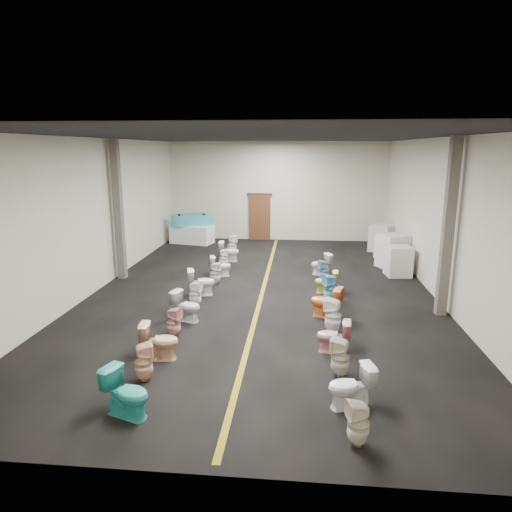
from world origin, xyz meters
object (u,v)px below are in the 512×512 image
object	(u,v)px
appliance_crate_d	(380,238)
toilet_left_10	(229,251)
toilet_left_5	(195,294)
toilet_right_3	(333,336)
toilet_right_4	(333,316)
toilet_left_0	(127,393)
toilet_left_8	(220,266)
display_table	(192,234)
toilet_right_2	(340,358)
toilet_left_9	(223,258)
toilet_left_1	(144,362)
toilet_right_0	(358,424)
toilet_left_2	(160,341)
toilet_right_7	(326,282)
appliance_crate_a	(398,261)
toilet_left_7	(215,273)
toilet_left_4	(186,306)
toilet_left_6	(201,282)
toilet_right_9	(321,264)
toilet_right_6	(330,289)
bathtub	(192,220)
toilet_right_8	(324,271)
toilet_left_3	(174,322)
toilet_right_1	(351,387)
appliance_crate_c	(385,248)
toilet_right_5	(326,302)
appliance_crate_b	(392,251)

from	to	relation	value
appliance_crate_d	toilet_left_10	size ratio (longest dim) A/B	1.42
toilet_left_5	toilet_right_3	xyz separation A→B (m)	(3.52, -2.49, -0.01)
toilet_right_4	toilet_left_0	bearing A→B (deg)	-23.89
appliance_crate_d	toilet_left_8	world-z (taller)	appliance_crate_d
display_table	toilet_right_2	size ratio (longest dim) A/B	2.35
toilet_right_2	toilet_right_4	distance (m)	2.10
toilet_right_3	toilet_left_9	bearing A→B (deg)	-147.56
toilet_left_1	toilet_right_0	world-z (taller)	toilet_left_1
toilet_left_2	toilet_right_7	size ratio (longest dim) A/B	1.13
toilet_left_5	toilet_left_8	world-z (taller)	toilet_left_5
toilet_left_10	toilet_right_7	world-z (taller)	toilet_left_10
appliance_crate_a	toilet_left_7	bearing A→B (deg)	-164.71
toilet_left_4	toilet_left_6	size ratio (longest dim) A/B	0.96
toilet_left_4	toilet_left_7	size ratio (longest dim) A/B	1.04
toilet_right_0	toilet_right_9	distance (m)	9.28
toilet_left_6	toilet_right_6	xyz separation A→B (m)	(3.71, -0.34, 0.02)
toilet_right_0	display_table	bearing A→B (deg)	-172.11
display_table	toilet_right_4	size ratio (longest dim) A/B	2.17
toilet_left_4	toilet_right_6	world-z (taller)	toilet_right_6
display_table	appliance_crate_d	size ratio (longest dim) A/B	1.68
toilet_right_0	appliance_crate_d	bearing A→B (deg)	155.13
toilet_left_9	toilet_right_2	xyz separation A→B (m)	(3.51, -7.76, 0.05)
toilet_left_10	toilet_right_9	distance (m)	3.71
display_table	toilet_left_1	bearing A→B (deg)	-80.73
bathtub	toilet_left_10	xyz separation A→B (m)	(2.19, -3.25, -0.68)
toilet_left_2	toilet_right_8	bearing A→B (deg)	-36.77
toilet_left_3	toilet_right_1	bearing A→B (deg)	-113.50
toilet_right_1	toilet_left_2	bearing A→B (deg)	-125.95
toilet_left_10	toilet_right_2	size ratio (longest dim) A/B	0.98
display_table	toilet_right_6	bearing A→B (deg)	-53.46
appliance_crate_c	toilet_right_2	bearing A→B (deg)	-104.61
toilet_right_5	toilet_left_7	bearing A→B (deg)	-108.34
appliance_crate_d	toilet_right_7	size ratio (longest dim) A/B	1.59
toilet_right_4	toilet_right_5	size ratio (longest dim) A/B	1.04
toilet_left_3	toilet_right_5	xyz separation A→B (m)	(3.51, 1.60, 0.05)
toilet_left_9	toilet_left_2	bearing A→B (deg)	168.35
toilet_right_0	toilet_right_3	bearing A→B (deg)	168.21
toilet_left_4	toilet_left_9	xyz separation A→B (m)	(0.06, 5.20, -0.03)
appliance_crate_b	toilet_left_5	size ratio (longest dim) A/B	1.67
toilet_right_2	toilet_right_6	world-z (taller)	toilet_right_6
appliance_crate_b	toilet_right_3	size ratio (longest dim) A/B	1.70
toilet_right_3	display_table	bearing A→B (deg)	-147.69
toilet_right_6	toilet_left_7	bearing A→B (deg)	-136.36
toilet_left_10	toilet_left_3	bearing A→B (deg)	178.90
toilet_left_2	toilet_right_4	bearing A→B (deg)	-70.40
toilet_right_8	toilet_left_9	bearing A→B (deg)	-127.72
toilet_right_9	toilet_left_6	bearing A→B (deg)	-78.41
display_table	toilet_left_8	world-z (taller)	display_table
appliance_crate_d	toilet_left_2	size ratio (longest dim) A/B	1.41
appliance_crate_b	toilet_right_7	size ratio (longest dim) A/B	1.75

